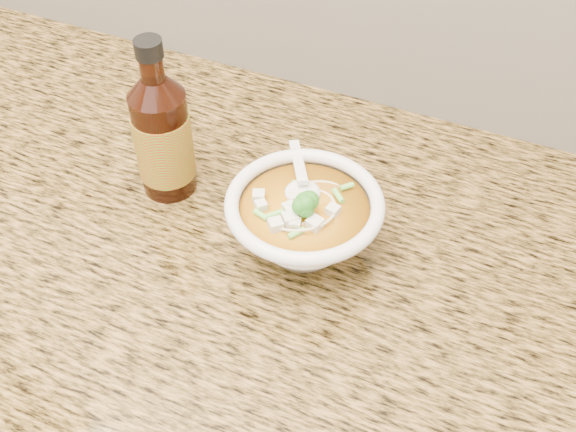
% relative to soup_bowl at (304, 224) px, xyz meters
% --- Properties ---
extents(cabinet, '(4.00, 0.65, 0.86)m').
position_rel_soup_bowl_xyz_m(cabinet, '(-0.29, -0.01, -0.51)').
color(cabinet, '#371E10').
rests_on(cabinet, ground).
extents(counter_slab, '(4.00, 0.68, 0.04)m').
position_rel_soup_bowl_xyz_m(counter_slab, '(-0.29, -0.01, -0.06)').
color(counter_slab, olive).
rests_on(counter_slab, cabinet).
extents(soup_bowl, '(0.18, 0.19, 0.10)m').
position_rel_soup_bowl_xyz_m(soup_bowl, '(0.00, 0.00, 0.00)').
color(soup_bowl, white).
rests_on(soup_bowl, counter_slab).
extents(hot_sauce_bottle, '(0.09, 0.09, 0.21)m').
position_rel_soup_bowl_xyz_m(hot_sauce_bottle, '(-0.20, 0.03, 0.04)').
color(hot_sauce_bottle, '#361207').
rests_on(hot_sauce_bottle, counter_slab).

